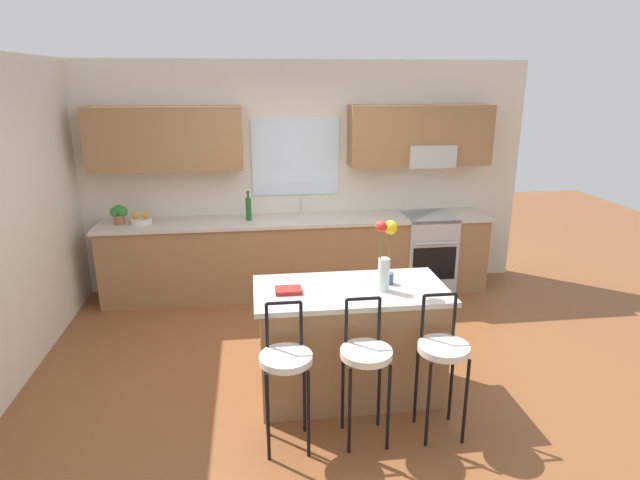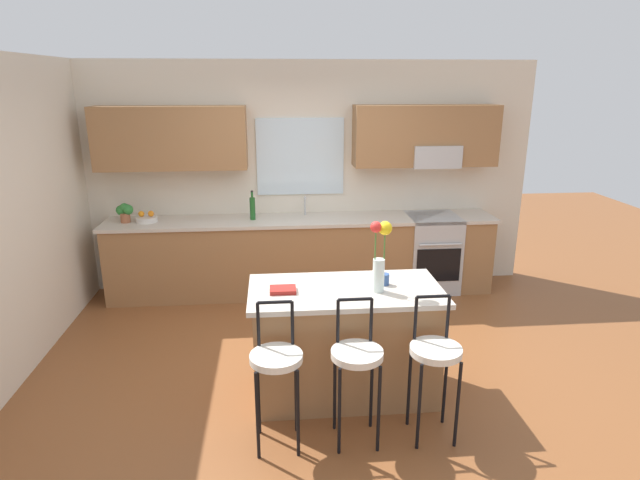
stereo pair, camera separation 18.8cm
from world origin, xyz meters
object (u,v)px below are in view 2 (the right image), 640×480
Objects in this scene: bar_stool_near at (276,364)px; cookbook at (283,290)px; bar_stool_far at (435,356)px; kitchen_island at (345,341)px; bottle_olive_oil at (253,208)px; potted_plant_small at (125,211)px; bar_stool_middle at (357,360)px; fruit_bowl_oranges at (147,218)px; flower_vase at (380,254)px; mug_ceramic at (384,279)px; oven_range at (431,252)px.

bar_stool_near reaches higher than cookbook.
bar_stool_far is 1.22m from cookbook.
bar_stool_near is at bearing -132.83° from kitchen_island.
potted_plant_small is (-1.44, -0.00, -0.01)m from bottle_olive_oil.
bar_stool_middle is at bearing 180.00° from bar_stool_far.
fruit_bowl_oranges is at bearing 180.00° from bottle_olive_oil.
bottle_olive_oil is (-1.03, 2.27, -0.16)m from flower_vase.
cookbook is (-0.49, -0.02, 0.47)m from kitchen_island.
bar_stool_far is (0.55, -0.59, 0.17)m from kitchen_island.
bar_stool_middle is 0.82m from flower_vase.
cookbook is at bearing 175.79° from flower_vase.
kitchen_island is at bearing -169.74° from mug_ceramic.
bar_stool_near is 1.13m from mug_ceramic.
bottle_olive_oil is at bearing 117.19° from mug_ceramic.
flower_vase reaches higher than cookbook.
bar_stool_middle reaches higher than oven_range.
cookbook is (-1.85, -2.19, 0.48)m from oven_range.
kitchen_island is 3.18m from potted_plant_small.
potted_plant_small is (-2.22, 2.20, 0.59)m from kitchen_island.
kitchen_island is at bearing -70.36° from bottle_olive_oil.
bar_stool_far is 4.69× the size of potted_plant_small.
bar_stool_far is at bearing -47.70° from fruit_bowl_oranges.
cookbook is at bearing 83.73° from bar_stool_near.
cookbook is 0.83× the size of fruit_bowl_oranges.
oven_range is 2.91m from cookbook.
mug_ceramic is at bearing -62.81° from bottle_olive_oil.
kitchen_island is 2.71× the size of flower_vase.
oven_range is at bearing 49.91° from cookbook.
mug_ceramic is at bearing 10.26° from kitchen_island.
fruit_bowl_oranges is 0.25m from potted_plant_small.
oven_range is at bearing -0.39° from potted_plant_small.
bar_stool_middle is 0.79m from mug_ceramic.
bottle_olive_oil reaches higher than fruit_bowl_oranges.
cookbook is (-0.49, 0.57, 0.30)m from bar_stool_middle.
bottle_olive_oil is (-2.14, 0.02, 0.60)m from oven_range.
fruit_bowl_oranges is at bearing 137.11° from mug_ceramic.
potted_plant_small reaches higher than kitchen_island.
bottle_olive_oil is at bearing 0.01° from potted_plant_small.
bottle_olive_oil reaches higher than bar_stool_far.
mug_ceramic reaches higher than kitchen_island.
oven_range is at bearing 57.97° from kitchen_island.
cookbook is at bearing -55.89° from fruit_bowl_oranges.
potted_plant_small is at bearing 139.86° from mug_ceramic.
fruit_bowl_oranges is at bearing 179.58° from oven_range.
oven_range is 2.56m from kitchen_island.
bottle_olive_oil reaches higher than bar_stool_near.
bar_stool_far is 3.12m from bottle_olive_oil.
mug_ceramic is (-1.04, -2.12, 0.51)m from oven_range.
mug_ceramic is at bearing -116.26° from oven_range.
bottle_olive_oil reaches higher than bar_stool_middle.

